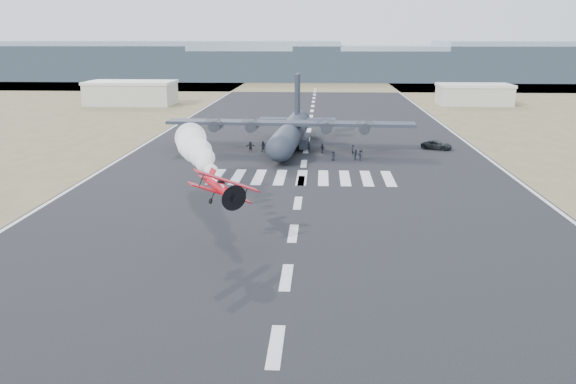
# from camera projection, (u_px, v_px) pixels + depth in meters

# --- Properties ---
(ground) EXTENTS (500.00, 500.00, 0.00)m
(ground) POSITION_uv_depth(u_px,v_px,m) (276.00, 346.00, 40.67)
(ground) COLOR black
(ground) RESTS_ON ground
(scrub_far) EXTENTS (500.00, 80.00, 0.00)m
(scrub_far) POSITION_uv_depth(u_px,v_px,m) (316.00, 84.00, 263.81)
(scrub_far) COLOR brown
(scrub_far) RESTS_ON ground
(runway_markings) EXTENTS (60.00, 260.00, 0.01)m
(runway_markings) POSITION_uv_depth(u_px,v_px,m) (304.00, 164.00, 98.88)
(runway_markings) COLOR silver
(runway_markings) RESTS_ON ground
(ridge_seg_b) EXTENTS (150.00, 50.00, 15.00)m
(ridge_seg_b) POSITION_uv_depth(u_px,v_px,m) (38.00, 62.00, 297.93)
(ridge_seg_b) COLOR gray
(ridge_seg_b) RESTS_ON ground
(ridge_seg_c) EXTENTS (150.00, 50.00, 17.00)m
(ridge_seg_c) POSITION_uv_depth(u_px,v_px,m) (176.00, 60.00, 294.30)
(ridge_seg_c) COLOR gray
(ridge_seg_c) RESTS_ON ground
(ridge_seg_d) EXTENTS (150.00, 50.00, 13.00)m
(ridge_seg_d) POSITION_uv_depth(u_px,v_px,m) (317.00, 65.00, 291.37)
(ridge_seg_d) COLOR gray
(ridge_seg_d) RESTS_ON ground
(ridge_seg_e) EXTENTS (150.00, 50.00, 15.00)m
(ridge_seg_e) POSITION_uv_depth(u_px,v_px,m) (462.00, 63.00, 287.74)
(ridge_seg_e) COLOR gray
(ridge_seg_e) RESTS_ON ground
(hangar_left) EXTENTS (24.50, 14.50, 6.70)m
(hangar_left) POSITION_uv_depth(u_px,v_px,m) (131.00, 93.00, 183.25)
(hangar_left) COLOR #A2A090
(hangar_left) RESTS_ON ground
(hangar_right) EXTENTS (20.50, 12.50, 5.90)m
(hangar_right) POSITION_uv_depth(u_px,v_px,m) (474.00, 94.00, 183.08)
(hangar_right) COLOR #A2A090
(hangar_right) RESTS_ON ground
(aerobatic_biplane) EXTENTS (6.25, 6.28, 4.06)m
(aerobatic_biplane) POSITION_uv_depth(u_px,v_px,m) (221.00, 188.00, 58.58)
(aerobatic_biplane) COLOR red
(smoke_trail) EXTENTS (10.17, 27.37, 4.23)m
(smoke_trail) POSITION_uv_depth(u_px,v_px,m) (194.00, 144.00, 80.89)
(smoke_trail) COLOR white
(transport_aircraft) EXTENTS (42.43, 34.92, 12.25)m
(transport_aircraft) POSITION_uv_depth(u_px,v_px,m) (291.00, 131.00, 111.52)
(transport_aircraft) COLOR #202530
(transport_aircraft) RESTS_ON ground
(support_vehicle) EXTENTS (5.85, 4.49, 1.48)m
(support_vehicle) POSITION_uv_depth(u_px,v_px,m) (437.00, 145.00, 111.36)
(support_vehicle) COLOR black
(support_vehicle) RESTS_ON ground
(crew_a) EXTENTS (0.68, 0.57, 1.81)m
(crew_a) POSITION_uv_depth(u_px,v_px,m) (309.00, 147.00, 108.71)
(crew_a) COLOR black
(crew_a) RESTS_ON ground
(crew_b) EXTENTS (0.53, 0.81, 1.61)m
(crew_b) POSITION_uv_depth(u_px,v_px,m) (356.00, 155.00, 101.88)
(crew_b) COLOR black
(crew_b) RESTS_ON ground
(crew_c) EXTENTS (1.04, 1.31, 1.84)m
(crew_c) POSITION_uv_depth(u_px,v_px,m) (361.00, 155.00, 101.18)
(crew_c) COLOR black
(crew_c) RESTS_ON ground
(crew_d) EXTENTS (0.96, 1.04, 1.61)m
(crew_d) POSITION_uv_depth(u_px,v_px,m) (322.00, 148.00, 107.90)
(crew_d) COLOR black
(crew_d) RESTS_ON ground
(crew_e) EXTENTS (0.77, 0.90, 1.58)m
(crew_e) POSITION_uv_depth(u_px,v_px,m) (333.00, 155.00, 101.28)
(crew_e) COLOR black
(crew_e) RESTS_ON ground
(crew_f) EXTENTS (1.63, 0.81, 1.69)m
(crew_f) POSITION_uv_depth(u_px,v_px,m) (250.00, 146.00, 109.47)
(crew_f) COLOR black
(crew_f) RESTS_ON ground
(crew_g) EXTENTS (0.58, 0.68, 1.73)m
(crew_g) POSITION_uv_depth(u_px,v_px,m) (352.00, 150.00, 105.65)
(crew_g) COLOR black
(crew_g) RESTS_ON ground
(crew_h) EXTENTS (1.04, 0.84, 1.86)m
(crew_h) POSITION_uv_depth(u_px,v_px,m) (263.00, 147.00, 108.63)
(crew_h) COLOR black
(crew_h) RESTS_ON ground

